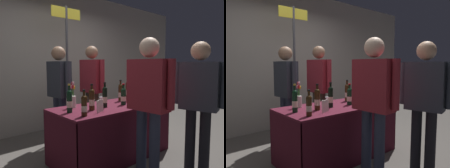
# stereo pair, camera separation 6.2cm
# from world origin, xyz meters

# --- Properties ---
(ground_plane) EXTENTS (12.00, 12.00, 0.00)m
(ground_plane) POSITION_xyz_m (0.00, 0.00, 0.00)
(ground_plane) COLOR #514C47
(back_partition) EXTENTS (7.89, 0.12, 2.86)m
(back_partition) POSITION_xyz_m (0.00, 1.86, 1.43)
(back_partition) COLOR #9E998E
(back_partition) RESTS_ON ground_plane
(tasting_table) EXTENTS (1.66, 0.79, 0.74)m
(tasting_table) POSITION_xyz_m (0.00, 0.00, 0.52)
(tasting_table) COLOR #4C1423
(tasting_table) RESTS_ON ground_plane
(featured_wine_bottle) EXTENTS (0.07, 0.07, 0.30)m
(featured_wine_bottle) POSITION_xyz_m (0.15, -0.08, 0.87)
(featured_wine_bottle) COLOR black
(featured_wine_bottle) RESTS_ON tasting_table
(display_bottle_0) EXTENTS (0.07, 0.07, 0.30)m
(display_bottle_0) POSITION_xyz_m (0.64, -0.23, 0.87)
(display_bottle_0) COLOR black
(display_bottle_0) RESTS_ON tasting_table
(display_bottle_1) EXTENTS (0.07, 0.07, 0.33)m
(display_bottle_1) POSITION_xyz_m (-0.40, -0.07, 0.88)
(display_bottle_1) COLOR #38230F
(display_bottle_1) RESTS_ON tasting_table
(display_bottle_2) EXTENTS (0.07, 0.07, 0.30)m
(display_bottle_2) POSITION_xyz_m (-0.65, -0.26, 0.86)
(display_bottle_2) COLOR #38230F
(display_bottle_2) RESTS_ON tasting_table
(display_bottle_3) EXTENTS (0.07, 0.07, 0.34)m
(display_bottle_3) POSITION_xyz_m (0.44, 0.08, 0.89)
(display_bottle_3) COLOR black
(display_bottle_3) RESTS_ON tasting_table
(display_bottle_4) EXTENTS (0.07, 0.07, 0.35)m
(display_bottle_4) POSITION_xyz_m (0.57, 0.25, 0.89)
(display_bottle_4) COLOR #38230F
(display_bottle_4) RESTS_ON tasting_table
(display_bottle_5) EXTENTS (0.07, 0.07, 0.34)m
(display_bottle_5) POSITION_xyz_m (-0.17, -0.04, 0.89)
(display_bottle_5) COLOR black
(display_bottle_5) RESTS_ON tasting_table
(display_bottle_6) EXTENTS (0.07, 0.07, 0.33)m
(display_bottle_6) POSITION_xyz_m (0.33, 0.16, 0.88)
(display_bottle_6) COLOR #38230F
(display_bottle_6) RESTS_ON tasting_table
(display_bottle_7) EXTENTS (0.07, 0.07, 0.34)m
(display_bottle_7) POSITION_xyz_m (-0.68, 0.00, 0.88)
(display_bottle_7) COLOR black
(display_bottle_7) RESTS_ON tasting_table
(wine_glass_near_vendor) EXTENTS (0.07, 0.07, 0.12)m
(wine_glass_near_vendor) POSITION_xyz_m (-0.11, 0.10, 0.82)
(wine_glass_near_vendor) COLOR silver
(wine_glass_near_vendor) RESTS_ON tasting_table
(wine_glass_mid) EXTENTS (0.07, 0.07, 0.13)m
(wine_glass_mid) POSITION_xyz_m (0.64, -0.09, 0.83)
(wine_glass_mid) COLOR silver
(wine_glass_mid) RESTS_ON tasting_table
(flower_vase) EXTENTS (0.08, 0.08, 0.35)m
(flower_vase) POSITION_xyz_m (-0.49, 0.23, 0.86)
(flower_vase) COLOR silver
(flower_vase) RESTS_ON tasting_table
(brochure_stand) EXTENTS (0.14, 0.07, 0.15)m
(brochure_stand) POSITION_xyz_m (-0.40, -0.23, 0.82)
(brochure_stand) COLOR silver
(brochure_stand) RESTS_ON tasting_table
(vendor_presenter) EXTENTS (0.25, 0.56, 1.60)m
(vendor_presenter) POSITION_xyz_m (-0.36, 0.86, 0.95)
(vendor_presenter) COLOR #2D3347
(vendor_presenter) RESTS_ON ground_plane
(vendor_assistant) EXTENTS (0.25, 0.60, 1.64)m
(vendor_assistant) POSITION_xyz_m (0.27, 0.84, 0.98)
(vendor_assistant) COLOR #4C4233
(vendor_assistant) RESTS_ON ground_plane
(taster_foreground_right) EXTENTS (0.29, 0.57, 1.57)m
(taster_foreground_right) POSITION_xyz_m (0.43, -1.04, 0.94)
(taster_foreground_right) COLOR black
(taster_foreground_right) RESTS_ON ground_plane
(taster_foreground_left) EXTENTS (0.23, 0.63, 1.61)m
(taster_foreground_left) POSITION_xyz_m (-0.09, -0.71, 0.97)
(taster_foreground_left) COLOR #2D3347
(taster_foreground_left) RESTS_ON ground_plane
(booth_signpost) EXTENTS (0.56, 0.04, 2.34)m
(booth_signpost) POSITION_xyz_m (-0.02, 1.19, 1.45)
(booth_signpost) COLOR #47474C
(booth_signpost) RESTS_ON ground_plane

